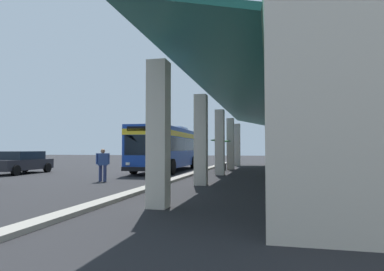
{
  "coord_description": "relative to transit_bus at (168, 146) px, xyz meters",
  "views": [
    {
      "loc": [
        22.27,
        8.95,
        1.62
      ],
      "look_at": [
        3.45,
        4.55,
        2.42
      ],
      "focal_mm": 30.71,
      "sensor_mm": 36.0,
      "label": 1
    }
  ],
  "objects": [
    {
      "name": "curb_strip",
      "position": [
        3.21,
        2.59,
        -1.79
      ],
      "size": [
        35.19,
        0.5,
        0.12
      ],
      "primitive_type": "cube",
      "color": "#9E998E",
      "rests_on": "ground"
    },
    {
      "name": "parked_sedan_charcoal",
      "position": [
        5.06,
        -8.55,
        -1.1
      ],
      "size": [
        4.44,
        2.08,
        1.47
      ],
      "color": "#232328",
      "rests_on": "ground"
    },
    {
      "name": "plaza_building",
      "position": [
        3.21,
        12.22,
        2.16
      ],
      "size": [
        29.63,
        13.37,
        8.02
      ],
      "color": "beige",
      "rests_on": "ground"
    },
    {
      "name": "transit_bus",
      "position": [
        0.0,
        0.0,
        0.0
      ],
      "size": [
        11.26,
        3.0,
        3.34
      ],
      "color": "#193D9E",
      "rests_on": "ground"
    },
    {
      "name": "ground",
      "position": [
        1.33,
        6.39,
        -1.85
      ],
      "size": [
        120.0,
        120.0,
        0.0
      ],
      "primitive_type": "plane",
      "color": "#262628"
    },
    {
      "name": "potted_palm",
      "position": [
        -1.47,
        3.71,
        -1.2
      ],
      "size": [
        1.95,
        1.62,
        2.39
      ],
      "color": "#4C4742",
      "rests_on": "ground"
    },
    {
      "name": "pedestrian",
      "position": [
        8.63,
        -0.74,
        -0.95
      ],
      "size": [
        0.48,
        0.58,
        1.63
      ],
      "color": "navy",
      "rests_on": "ground"
    }
  ]
}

